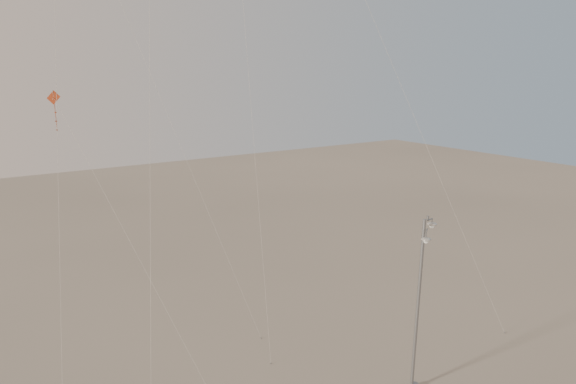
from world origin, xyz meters
TOP-DOWN VIEW (x-y plane):
  - street_lamp at (5.34, 1.19)m, footprint 1.51×1.03m
  - kite_3 at (-9.35, 7.45)m, footprint 5.46×7.69m
  - kite_4 at (10.89, 11.54)m, footprint 5.85×11.60m

SIDE VIEW (x-z plane):
  - street_lamp at x=5.34m, z-range 0.32..9.92m
  - kite_3 at x=-9.35m, z-range 3.90..20.07m
  - kite_4 at x=10.89m, z-range 6.88..33.07m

